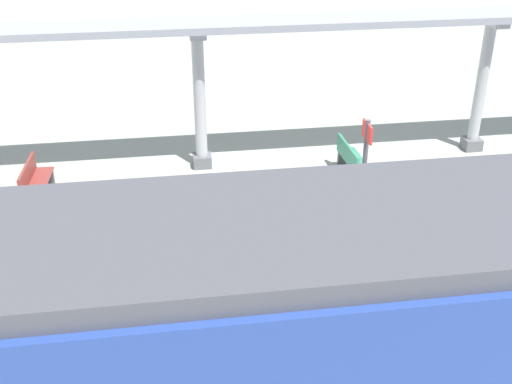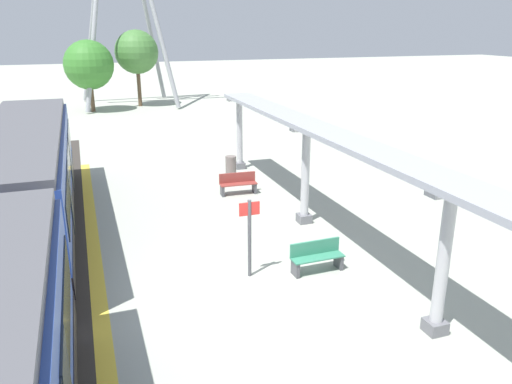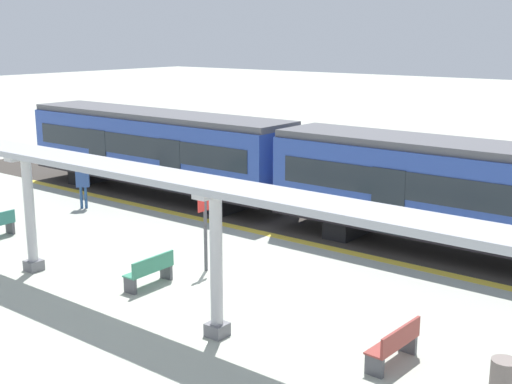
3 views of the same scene
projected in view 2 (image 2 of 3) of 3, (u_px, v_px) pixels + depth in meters
name	position (u px, v px, depth m)	size (l,w,h in m)	color
ground_plane	(243.00, 285.00, 13.23)	(176.00, 176.00, 0.00)	#A7AC9C
tactile_edge_strip	(100.00, 310.00, 12.10)	(0.39, 28.27, 0.01)	yellow
trackbed	(19.00, 324.00, 11.53)	(3.20, 40.27, 0.01)	#38332D
train_far_carriage	(27.00, 177.00, 16.33)	(2.65, 12.99, 3.48)	#2A469B
canopy_pillar_second	(443.00, 263.00, 10.68)	(1.10, 0.44, 3.36)	slate
canopy_pillar_third	(305.00, 175.00, 16.95)	(1.10, 0.44, 3.36)	slate
canopy_pillar_fourth	(240.00, 133.00, 23.55)	(1.10, 0.44, 3.36)	slate
canopy_beam	(365.00, 149.00, 13.17)	(1.20, 22.77, 0.16)	#A8AAB2
bench_near_end	(316.00, 256.00, 13.90)	(1.51, 0.48, 0.86)	#378466
bench_mid_platform	(238.00, 183.00, 20.33)	(1.52, 0.51, 0.86)	brown
trash_bin	(231.00, 167.00, 22.50)	(0.48, 0.48, 0.99)	slate
platform_info_sign	(250.00, 231.00, 13.34)	(0.56, 0.10, 2.20)	#4C4C51
tree_left_background	(137.00, 52.00, 41.47)	(3.56, 3.56, 6.23)	brown
tree_right_background	(89.00, 65.00, 38.97)	(3.80, 3.80, 5.53)	brown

